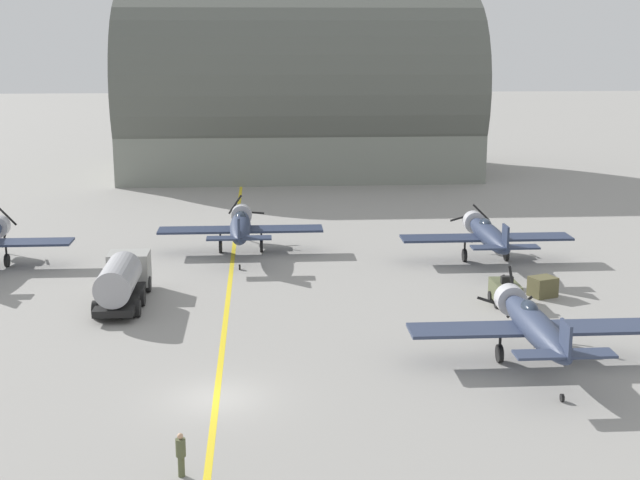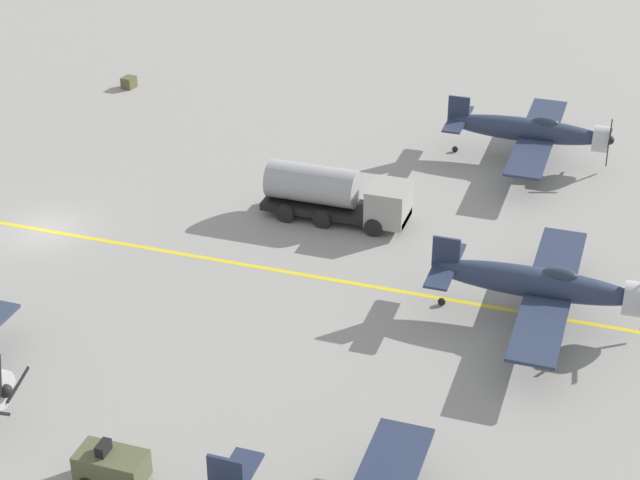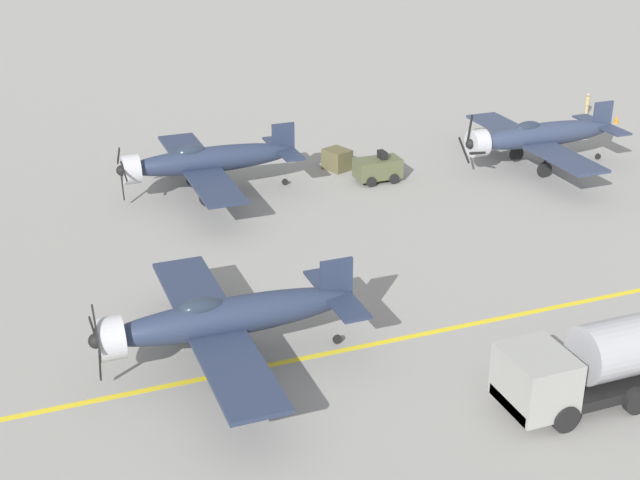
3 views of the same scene
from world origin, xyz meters
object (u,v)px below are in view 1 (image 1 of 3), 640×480
Objects in this scene: airplane_far_center at (241,227)px; supply_crate_by_tanker at (543,287)px; fuel_tanker at (122,280)px; airplane_mid_right at (533,325)px; hangar at (298,102)px; airplane_far_right at (488,235)px; ground_crew_walking at (181,453)px; tow_tractor at (505,291)px.

supply_crate_by_tanker is (18.68, -12.09, -1.40)m from airplane_far_center.
fuel_tanker is 5.42× the size of supply_crate_by_tanker.
airplane_mid_right is 62.38m from hangar.
airplane_far_right is at bearing 99.45° from supply_crate_by_tanker.
airplane_far_right is at bearing 70.94° from airplane_mid_right.
airplane_far_right reaches higher than fuel_tanker.
ground_crew_walking is (5.26, -21.50, -0.58)m from fuel_tanker.
airplane_far_center is 0.31× the size of hangar.
hangar reaches higher than supply_crate_by_tanker.
fuel_tanker is 25.46m from supply_crate_by_tanker.
airplane_far_right is (17.30, -3.76, -0.00)m from airplane_far_center.
airplane_far_right reaches higher than supply_crate_by_tanker.
airplane_mid_right is 8.13× the size of supply_crate_by_tanker.
airplane_far_right is 0.31× the size of hangar.
ground_crew_walking is 72.43m from hangar.
ground_crew_walking is (-17.46, -19.95, 0.14)m from tow_tractor.
tow_tractor is (15.95, -13.50, -1.22)m from airplane_far_center.
tow_tractor reaches higher than ground_crew_walking.
supply_crate_by_tanker is at bearing 27.43° from tow_tractor.
tow_tractor is at bearing -78.99° from hangar.
airplane_far_center is at bearing 147.10° from supply_crate_by_tanker.
airplane_far_right reaches higher than ground_crew_walking.
ground_crew_walking is 29.40m from supply_crate_by_tanker.
fuel_tanker is at bearing -112.41° from airplane_far_center.
supply_crate_by_tanker is at bearing 46.63° from ground_crew_walking.
airplane_far_center is at bearing 139.75° from tow_tractor.
fuel_tanker is 52.17m from hangar.
airplane_far_right is at bearing 18.80° from fuel_tanker.
fuel_tanker is at bearing 103.75° from ground_crew_walking.
tow_tractor reaches higher than supply_crate_by_tanker.
ground_crew_walking is at bearing -76.25° from fuel_tanker.
hangar is (-11.42, 42.00, 6.04)m from airplane_far_right.
supply_crate_by_tanker is (4.06, 11.14, -1.40)m from airplane_mid_right.
fuel_tanker is at bearing -153.24° from airplane_far_right.
hangar is at bearing 113.16° from airplane_far_right.
airplane_far_center reaches higher than ground_crew_walking.
airplane_mid_right reaches higher than fuel_tanker.
airplane_far_center reaches higher than fuel_tanker.
fuel_tanker is at bearing 176.10° from tow_tractor.
hangar reaches higher than fuel_tanker.
supply_crate_by_tanker is at bearing -72.59° from airplane_far_right.
hangar is at bearing 88.34° from airplane_far_center.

